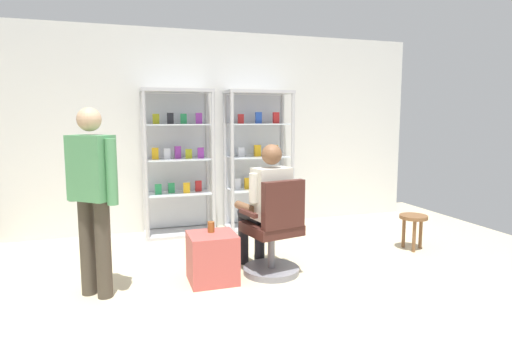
{
  "coord_description": "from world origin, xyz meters",
  "views": [
    {
      "loc": [
        -1.27,
        -2.87,
        1.56
      ],
      "look_at": [
        0.06,
        1.29,
        1.0
      ],
      "focal_mm": 29.97,
      "sensor_mm": 36.0,
      "label": 1
    }
  ],
  "objects": [
    {
      "name": "display_cabinet_right",
      "position": [
        0.55,
        2.76,
        0.96
      ],
      "size": [
        0.9,
        0.45,
        1.9
      ],
      "color": "#B7B7BC",
      "rests_on": "ground"
    },
    {
      "name": "ground_plane",
      "position": [
        0.0,
        0.0,
        0.0
      ],
      "size": [
        7.2,
        7.2,
        0.0
      ],
      "primitive_type": "plane",
      "color": "#C6B793"
    },
    {
      "name": "back_wall",
      "position": [
        0.0,
        3.0,
        1.35
      ],
      "size": [
        6.0,
        0.1,
        2.7
      ],
      "primitive_type": "cube",
      "color": "silver",
      "rests_on": "ground"
    },
    {
      "name": "tea_glass",
      "position": [
        -0.47,
        1.03,
        0.51
      ],
      "size": [
        0.07,
        0.07,
        0.1
      ],
      "primitive_type": "cylinder",
      "color": "brown",
      "rests_on": "storage_crate"
    },
    {
      "name": "office_chair",
      "position": [
        0.14,
        0.94,
        0.39
      ],
      "size": [
        0.61,
        0.58,
        0.96
      ],
      "color": "slate",
      "rests_on": "ground"
    },
    {
      "name": "seated_shopkeeper",
      "position": [
        0.1,
        1.1,
        0.71
      ],
      "size": [
        0.54,
        0.61,
        1.29
      ],
      "color": "black",
      "rests_on": "ground"
    },
    {
      "name": "storage_crate",
      "position": [
        -0.47,
        0.97,
        0.23
      ],
      "size": [
        0.44,
        0.42,
        0.46
      ],
      "primitive_type": "cube",
      "color": "#B24C47",
      "rests_on": "ground"
    },
    {
      "name": "display_cabinet_left",
      "position": [
        -0.55,
        2.76,
        0.96
      ],
      "size": [
        0.9,
        0.45,
        1.9
      ],
      "color": "#B7B7BC",
      "rests_on": "ground"
    },
    {
      "name": "standing_customer",
      "position": [
        -1.5,
        0.96,
        0.93
      ],
      "size": [
        0.42,
        0.4,
        1.63
      ],
      "color": "#3F382D",
      "rests_on": "ground"
    },
    {
      "name": "wooden_stool",
      "position": [
        1.97,
        1.22,
        0.33
      ],
      "size": [
        0.32,
        0.32,
        0.41
      ],
      "color": "brown",
      "rests_on": "ground"
    }
  ]
}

